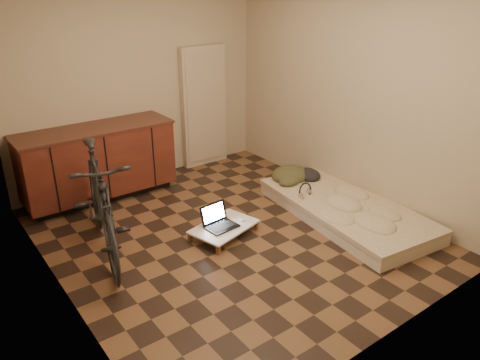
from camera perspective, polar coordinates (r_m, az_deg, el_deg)
room_shell at (r=4.57m, az=-1.47°, el=7.73°), size 3.50×4.00×2.60m
cabinets at (r=5.97m, az=-16.93°, el=2.06°), size 1.84×0.62×0.91m
appliance_panel at (r=6.76m, az=-4.43°, el=8.90°), size 0.70×0.10×1.70m
bicycle at (r=4.67m, az=-16.70°, el=-2.07°), size 0.98×1.94×1.21m
futon at (r=5.52m, az=12.71°, el=-3.51°), size 1.25×2.20×0.18m
clothing_pile at (r=5.99m, az=6.76°, el=1.23°), size 0.60×0.52×0.22m
headphones at (r=5.52m, az=7.96°, el=-1.23°), size 0.23×0.21×0.15m
lap_desk at (r=5.00m, az=-1.96°, el=-5.75°), size 0.79×0.61×0.12m
laptop at (r=4.98m, az=-2.61°, el=-5.08°), size 0.34×0.31×0.22m
mouse at (r=5.08m, az=0.19°, el=-4.85°), size 0.09×0.10×0.03m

